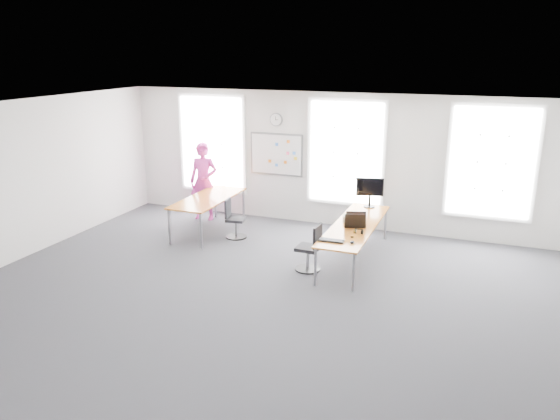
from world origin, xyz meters
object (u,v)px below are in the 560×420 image
at_px(keyboard, 331,241).
at_px(monitor, 370,190).
at_px(chair_left, 234,221).
at_px(headphones, 358,231).
at_px(chair_right, 311,250).
at_px(desk_left, 208,200).
at_px(person, 204,181).
at_px(desk_right, 355,227).

relative_size(keyboard, monitor, 0.72).
height_order(chair_left, headphones, chair_left).
height_order(chair_right, headphones, chair_right).
height_order(keyboard, headphones, headphones).
bearing_deg(keyboard, monitor, 82.17).
height_order(chair_right, keyboard, chair_right).
bearing_deg(desk_left, chair_right, -24.76).
bearing_deg(chair_right, chair_left, -116.02).
height_order(chair_left, keyboard, chair_left).
height_order(desk_left, keyboard, desk_left).
distance_m(desk_left, headphones, 3.71).
distance_m(person, monitor, 3.94).
relative_size(desk_right, chair_right, 3.34).
bearing_deg(keyboard, person, 143.92).
relative_size(desk_right, headphones, 17.78).
distance_m(keyboard, monitor, 2.35).
height_order(desk_left, chair_right, chair_right).
relative_size(chair_right, headphones, 5.33).
bearing_deg(desk_left, headphones, -15.57).
bearing_deg(desk_right, headphones, -70.18).
xyz_separation_m(desk_left, keyboard, (3.23, -1.56, 0.00)).
distance_m(desk_right, chair_right, 1.04).
height_order(desk_right, chair_left, chair_left).
xyz_separation_m(keyboard, headphones, (0.34, 0.56, 0.03)).
distance_m(chair_left, keyboard, 2.94).
bearing_deg(monitor, chair_right, -120.88).
bearing_deg(keyboard, chair_right, 144.85).
height_order(chair_right, person, person).
bearing_deg(desk_right, person, 161.69).
distance_m(desk_right, headphones, 0.55).
bearing_deg(person, chair_right, -41.02).
xyz_separation_m(desk_right, chair_right, (-0.62, -0.79, -0.28)).
height_order(desk_left, chair_left, chair_left).
height_order(desk_right, chair_right, chair_right).
bearing_deg(chair_right, desk_right, 144.56).
height_order(person, monitor, person).
bearing_deg(chair_left, desk_left, 68.21).
bearing_deg(desk_right, chair_left, 172.67).
distance_m(chair_left, person, 1.65).
bearing_deg(chair_right, headphones, 112.09).
bearing_deg(chair_left, headphones, -116.53).
height_order(keyboard, monitor, monitor).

